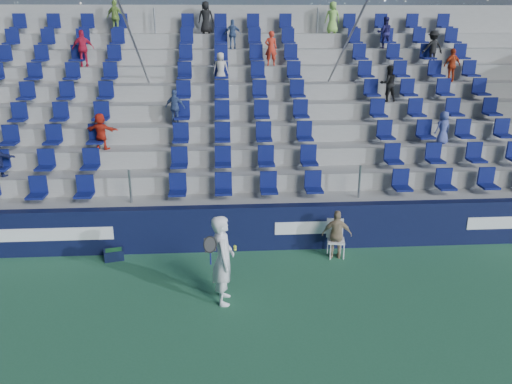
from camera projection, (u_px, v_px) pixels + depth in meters
ground at (255, 316)px, 10.17m from camera, size 70.00×70.00×0.00m
sponsor_wall at (248, 228)px, 12.94m from camera, size 24.00×0.32×1.20m
grandstand at (240, 128)px, 17.23m from camera, size 24.00×8.17×6.63m
tennis_player at (223, 260)px, 10.38m from camera, size 0.69×0.72×1.97m
line_judge_chair at (335, 235)px, 12.62m from camera, size 0.48×0.49×0.96m
line_judge at (337, 235)px, 12.45m from camera, size 0.78×0.43×1.27m
ball_bin at (114, 254)px, 12.51m from camera, size 0.53×0.41×0.27m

